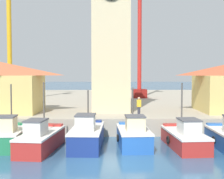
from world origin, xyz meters
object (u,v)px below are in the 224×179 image
fishing_boat_mid_left (41,139)px  dock_worker_near_tower (139,107)px  fishing_boat_left_inner (9,136)px  fishing_boat_center (87,135)px  fishing_boat_right_inner (185,137)px  clock_tower (111,23)px  port_crane_near (9,42)px  fishing_boat_mid_right (134,135)px  port_crane_far (138,43)px

fishing_boat_mid_left → dock_worker_near_tower: (6.63, 4.89, 1.47)m
fishing_boat_left_inner → fishing_boat_center: bearing=-0.1°
fishing_boat_left_inner → fishing_boat_center: fishing_boat_left_inner is taller
fishing_boat_left_inner → dock_worker_near_tower: size_ratio=2.64×
fishing_boat_right_inner → clock_tower: 12.98m
fishing_boat_mid_left → clock_tower: bearing=63.7°
fishing_boat_mid_left → fishing_boat_center: 2.95m
fishing_boat_right_inner → port_crane_near: size_ratio=0.26×
fishing_boat_right_inner → fishing_boat_mid_left: bearing=-176.3°
fishing_boat_mid_right → port_crane_near: size_ratio=0.22×
fishing_boat_mid_right → port_crane_near: (-13.88, 18.25, 7.91)m
fishing_boat_center → fishing_boat_right_inner: fishing_boat_right_inner is taller
port_crane_near → fishing_boat_mid_left: bearing=-67.4°
clock_tower → dock_worker_near_tower: clock_tower is taller
fishing_boat_left_inner → fishing_boat_mid_right: 8.10m
fishing_boat_right_inner → fishing_boat_center: bearing=178.4°
fishing_boat_center → port_crane_near: bearing=120.5°
fishing_boat_right_inner → dock_worker_near_tower: fishing_boat_right_inner is taller
fishing_boat_mid_left → fishing_boat_right_inner: fishing_boat_mid_left is taller
fishing_boat_right_inner → port_crane_near: 26.51m
fishing_boat_right_inner → clock_tower: bearing=119.1°
fishing_boat_mid_left → clock_tower: (4.47, 9.06, 8.59)m
fishing_boat_mid_right → clock_tower: bearing=99.9°
port_crane_far → fishing_boat_mid_right: bearing=-96.0°
port_crane_far → dock_worker_near_tower: bearing=-95.1°
dock_worker_near_tower → fishing_boat_mid_right: bearing=-100.4°
fishing_boat_right_inner → port_crane_near: bearing=132.8°
port_crane_near → dock_worker_near_tower: size_ratio=12.34×
fishing_boat_mid_right → port_crane_near: 24.26m
fishing_boat_left_inner → fishing_boat_mid_left: bearing=-19.6°
fishing_boat_mid_left → port_crane_near: size_ratio=0.26×
fishing_boat_center → port_crane_near: (-10.83, 18.38, 7.86)m
fishing_boat_mid_right → dock_worker_near_tower: size_ratio=2.72×
port_crane_near → fishing_boat_right_inner: bearing=-47.2°
fishing_boat_left_inner → port_crane_near: bearing=107.5°
fishing_boat_mid_left → fishing_boat_mid_right: 5.97m
fishing_boat_center → fishing_boat_left_inner: bearing=179.9°
fishing_boat_mid_left → dock_worker_near_tower: fishing_boat_mid_left is taller
fishing_boat_left_inner → fishing_boat_right_inner: 11.39m
fishing_boat_right_inner → dock_worker_near_tower: 5.22m
fishing_boat_center → port_crane_near: port_crane_near is taller
port_crane_near → dock_worker_near_tower: port_crane_near is taller
fishing_boat_left_inner → port_crane_far: (10.60, 23.74, 8.20)m
fishing_boat_left_inner → port_crane_far: port_crane_far is taller
clock_tower → port_crane_far: (3.93, 15.46, -0.36)m
fishing_boat_center → fishing_boat_mid_right: bearing=2.5°
fishing_boat_mid_left → fishing_boat_right_inner: size_ratio=1.01×
dock_worker_near_tower → port_crane_near: bearing=135.7°
fishing_boat_left_inner → port_crane_far: size_ratio=0.21×
fishing_boat_center → port_crane_far: size_ratio=0.26×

